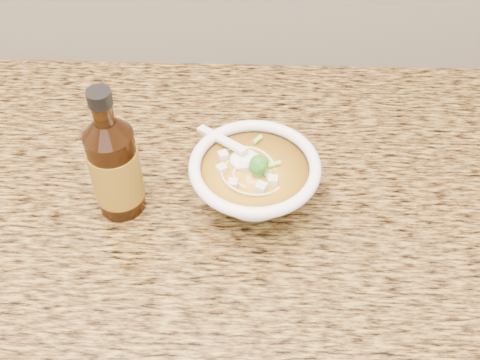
{
  "coord_description": "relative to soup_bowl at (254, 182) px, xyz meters",
  "views": [
    {
      "loc": [
        0.26,
        1.09,
        1.56
      ],
      "look_at": [
        0.24,
        1.65,
        0.95
      ],
      "focal_mm": 45.0,
      "sensor_mm": 36.0,
      "label": 1
    }
  ],
  "objects": [
    {
      "name": "counter_slab",
      "position": [
        -0.26,
        0.02,
        -0.06
      ],
      "size": [
        4.0,
        0.68,
        0.04
      ],
      "primitive_type": "cube",
      "color": "olive",
      "rests_on": "cabinet"
    },
    {
      "name": "cabinet",
      "position": [
        -0.26,
        0.02,
        -0.51
      ],
      "size": [
        4.0,
        0.65,
        0.86
      ],
      "primitive_type": "cube",
      "color": "#321D0F",
      "rests_on": "ground"
    },
    {
      "name": "soup_bowl",
      "position": [
        0.0,
        0.0,
        0.0
      ],
      "size": [
        0.18,
        0.18,
        0.1
      ],
      "rotation": [
        0.0,
        0.0,
        0.31
      ],
      "color": "white",
      "rests_on": "counter_slab"
    },
    {
      "name": "hot_sauce_bottle",
      "position": [
        -0.19,
        -0.01,
        0.04
      ],
      "size": [
        0.08,
        0.08,
        0.21
      ],
      "rotation": [
        0.0,
        0.0,
        -0.25
      ],
      "color": "#331707",
      "rests_on": "counter_slab"
    }
  ]
}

